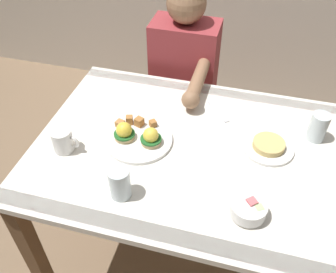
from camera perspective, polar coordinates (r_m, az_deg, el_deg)
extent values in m
plane|color=#7F664C|center=(2.04, 2.21, -16.72)|extent=(6.00, 6.00, 0.00)
cube|color=white|center=(1.46, 2.96, -2.10)|extent=(1.20, 0.90, 0.03)
cube|color=#B23838|center=(1.21, -1.45, -14.75)|extent=(1.20, 0.06, 0.00)
cube|color=#B23838|center=(1.75, 5.94, 7.12)|extent=(1.20, 0.06, 0.00)
cube|color=brown|center=(1.70, -20.10, -16.71)|extent=(0.06, 0.06, 0.71)
cube|color=brown|center=(2.13, -9.49, 0.95)|extent=(0.06, 0.06, 0.71)
cube|color=brown|center=(2.02, 20.66, -4.56)|extent=(0.06, 0.06, 0.71)
cylinder|color=white|center=(1.47, -4.55, -0.50)|extent=(0.27, 0.27, 0.01)
cylinder|color=tan|center=(1.47, -6.73, 0.08)|extent=(0.08, 0.08, 0.02)
cylinder|color=#236028|center=(1.46, -6.77, 0.42)|extent=(0.08, 0.08, 0.01)
sphere|color=yellow|center=(1.45, -6.84, 1.02)|extent=(0.06, 0.06, 0.06)
cylinder|color=tan|center=(1.44, -2.64, -0.70)|extent=(0.08, 0.08, 0.02)
cylinder|color=#236028|center=(1.43, -2.66, -0.35)|extent=(0.08, 0.08, 0.01)
sphere|color=yellow|center=(1.42, -2.68, 0.23)|extent=(0.06, 0.06, 0.06)
cube|color=#AD7038|center=(1.52, -4.48, 2.27)|extent=(0.04, 0.04, 0.04)
cube|color=#B77A42|center=(1.53, -7.44, 1.99)|extent=(0.04, 0.04, 0.03)
cube|color=#AD7038|center=(1.53, -6.00, 2.56)|extent=(0.03, 0.03, 0.04)
cube|color=#AD7038|center=(1.51, -2.37, 2.02)|extent=(0.04, 0.04, 0.03)
cylinder|color=white|center=(1.27, 12.17, -11.62)|extent=(0.10, 0.10, 0.01)
cylinder|color=white|center=(1.24, 12.35, -10.88)|extent=(0.12, 0.12, 0.04)
cube|color=#B7E093|center=(1.24, 13.91, -10.92)|extent=(0.04, 0.04, 0.03)
cube|color=#EA6B70|center=(1.24, 12.97, -11.85)|extent=(0.02, 0.02, 0.02)
cube|color=#EA6B70|center=(1.23, 12.53, -12.09)|extent=(0.03, 0.03, 0.02)
cube|color=#F4A85B|center=(1.24, 11.75, -10.14)|extent=(0.03, 0.03, 0.02)
cube|color=#EA6B70|center=(1.24, 12.81, -10.08)|extent=(0.04, 0.04, 0.03)
cylinder|color=white|center=(1.47, -16.03, -0.58)|extent=(0.08, 0.08, 0.09)
cylinder|color=black|center=(1.44, -16.34, 0.62)|extent=(0.07, 0.07, 0.01)
torus|color=white|center=(1.45, -14.55, -0.84)|extent=(0.06, 0.02, 0.06)
cube|color=silver|center=(1.64, 7.41, 4.20)|extent=(0.09, 0.10, 0.00)
cube|color=silver|center=(1.59, 8.86, 2.62)|extent=(0.04, 0.04, 0.00)
cylinder|color=silver|center=(1.56, 22.25, 1.38)|extent=(0.07, 0.07, 0.12)
cylinder|color=silver|center=(1.57, 22.08, 0.87)|extent=(0.06, 0.06, 0.08)
cylinder|color=silver|center=(1.26, -7.49, -7.14)|extent=(0.07, 0.07, 0.12)
cylinder|color=silver|center=(1.27, -7.44, -7.54)|extent=(0.07, 0.07, 0.09)
cylinder|color=white|center=(1.49, 15.23, -1.68)|extent=(0.20, 0.20, 0.01)
cylinder|color=#DBBC70|center=(1.48, 15.35, -1.19)|extent=(0.12, 0.12, 0.02)
cylinder|color=#33333D|center=(2.22, -0.69, -0.75)|extent=(0.11, 0.11, 0.45)
cylinder|color=#33333D|center=(2.19, 3.84, -1.60)|extent=(0.11, 0.11, 0.45)
cube|color=#993338|center=(1.99, 2.53, 10.70)|extent=(0.34, 0.20, 0.50)
sphere|color=#936B4C|center=(1.83, 2.87, 19.90)|extent=(0.19, 0.19, 0.19)
cylinder|color=#936B4C|center=(1.71, 4.63, 8.66)|extent=(0.06, 0.30, 0.06)
sphere|color=#936B4C|center=(1.59, 3.52, 5.74)|extent=(0.08, 0.08, 0.08)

